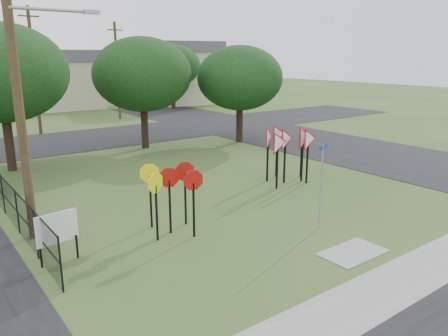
# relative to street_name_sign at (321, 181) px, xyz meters

# --- Properties ---
(ground) EXTENTS (140.00, 140.00, 0.00)m
(ground) POSITION_rel_street_name_sign_xyz_m (-0.63, 0.50, -1.66)
(ground) COLOR #2D4C1C
(sidewalk) EXTENTS (30.00, 1.60, 0.02)m
(sidewalk) POSITION_rel_street_name_sign_xyz_m (-0.63, -3.70, -1.65)
(sidewalk) COLOR gray
(sidewalk) RESTS_ON ground
(street_right) EXTENTS (8.00, 50.00, 0.02)m
(street_right) POSITION_rel_street_name_sign_xyz_m (11.37, 10.50, -1.65)
(street_right) COLOR black
(street_right) RESTS_ON ground
(street_far) EXTENTS (60.00, 8.00, 0.02)m
(street_far) POSITION_rel_street_name_sign_xyz_m (-0.63, 20.50, -1.65)
(street_far) COLOR black
(street_far) RESTS_ON ground
(curb_pad) EXTENTS (2.00, 1.20, 0.02)m
(curb_pad) POSITION_rel_street_name_sign_xyz_m (-0.63, -1.90, -1.65)
(curb_pad) COLOR gray
(curb_pad) RESTS_ON ground
(street_name_sign) EXTENTS (0.57, 0.20, 2.88)m
(street_name_sign) POSITION_rel_street_name_sign_xyz_m (0.00, 0.00, 0.00)
(street_name_sign) COLOR gray
(street_name_sign) RESTS_ON ground
(stop_sign_cluster) EXTENTS (2.11, 1.80, 2.25)m
(stop_sign_cluster) POSITION_rel_street_name_sign_xyz_m (-4.15, 2.70, 0.02)
(stop_sign_cluster) COLOR black
(stop_sign_cluster) RESTS_ON ground
(yield_sign_cluster) EXTENTS (3.34, 1.86, 2.62)m
(yield_sign_cluster) POSITION_rel_street_name_sign_xyz_m (3.19, 4.69, 0.26)
(yield_sign_cluster) COLOR black
(yield_sign_cluster) RESTS_ON ground
(info_board) EXTENTS (1.19, 0.19, 1.50)m
(info_board) POSITION_rel_street_name_sign_xyz_m (-7.80, 2.67, -0.66)
(info_board) COLOR black
(info_board) RESTS_ON ground
(utility_pole_main) EXTENTS (3.55, 0.33, 10.00)m
(utility_pole_main) POSITION_rel_street_name_sign_xyz_m (-7.87, 5.00, 3.55)
(utility_pole_main) COLOR #483821
(utility_pole_main) RESTS_ON ground
(far_pole_a) EXTENTS (1.40, 0.24, 9.00)m
(far_pole_a) POSITION_rel_street_name_sign_xyz_m (-2.63, 24.50, 2.94)
(far_pole_a) COLOR #483821
(far_pole_a) RESTS_ON ground
(far_pole_b) EXTENTS (1.40, 0.24, 8.50)m
(far_pole_b) POSITION_rel_street_name_sign_xyz_m (5.37, 28.50, 2.69)
(far_pole_b) COLOR #483821
(far_pole_b) RESTS_ON ground
(fence_run) EXTENTS (0.05, 11.55, 1.50)m
(fence_run) POSITION_rel_street_name_sign_xyz_m (-8.23, 6.75, -0.88)
(fence_run) COLOR black
(fence_run) RESTS_ON ground
(house_mid) EXTENTS (8.40, 8.40, 6.20)m
(house_mid) POSITION_rel_street_name_sign_xyz_m (3.37, 40.50, 1.49)
(house_mid) COLOR #B7B493
(house_mid) RESTS_ON ground
(house_right) EXTENTS (8.30, 8.30, 7.20)m
(house_right) POSITION_rel_street_name_sign_xyz_m (17.37, 36.50, 1.99)
(house_right) COLOR #B7B493
(house_right) RESTS_ON ground
(tree_near_left) EXTENTS (6.40, 6.40, 7.27)m
(tree_near_left) POSITION_rel_street_name_sign_xyz_m (-6.63, 14.50, 3.19)
(tree_near_left) COLOR black
(tree_near_left) RESTS_ON ground
(tree_near_mid) EXTENTS (6.00, 6.00, 6.80)m
(tree_near_mid) POSITION_rel_street_name_sign_xyz_m (1.37, 15.50, 2.88)
(tree_near_mid) COLOR black
(tree_near_mid) RESTS_ON ground
(tree_near_right) EXTENTS (5.60, 5.60, 6.33)m
(tree_near_right) POSITION_rel_street_name_sign_xyz_m (7.37, 13.50, 2.56)
(tree_near_right) COLOR black
(tree_near_right) RESTS_ON ground
(tree_far_right) EXTENTS (6.00, 6.00, 6.80)m
(tree_far_right) POSITION_rel_street_name_sign_xyz_m (13.37, 32.50, 2.88)
(tree_far_right) COLOR black
(tree_far_right) RESTS_ON ground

